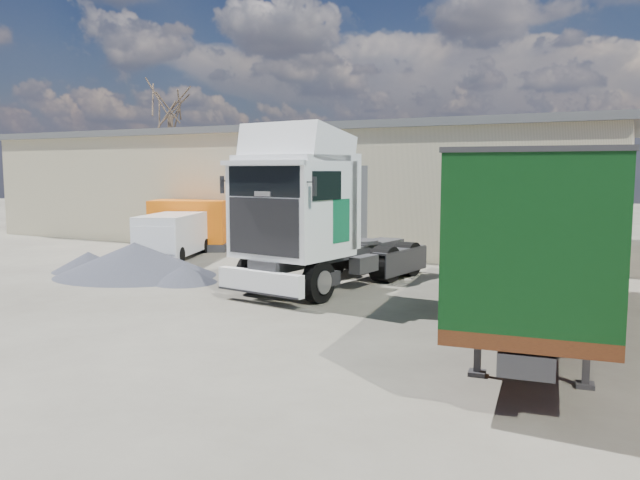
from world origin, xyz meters
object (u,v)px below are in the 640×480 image
at_px(bare_tree, 170,100).
at_px(panel_van, 172,235).
at_px(orange_skip, 190,228).
at_px(box_trailer, 540,224).
at_px(tractor_unit, 312,222).

xyz_separation_m(bare_tree, panel_van, (11.06, -13.17, -7.03)).
height_order(bare_tree, panel_van, bare_tree).
distance_m(panel_van, orange_skip, 2.68).
bearing_deg(box_trailer, bare_tree, 138.04).
distance_m(tractor_unit, box_trailer, 6.55).
bearing_deg(panel_van, box_trailer, -38.98).
relative_size(tractor_unit, orange_skip, 1.82).
bearing_deg(bare_tree, tractor_unit, -41.11).
bearing_deg(orange_skip, panel_van, -90.30).
height_order(bare_tree, tractor_unit, bare_tree).
xyz_separation_m(tractor_unit, box_trailer, (6.34, -1.63, 0.31)).
bearing_deg(bare_tree, orange_skip, -46.95).
xyz_separation_m(bare_tree, box_trailer, (25.38, -18.24, -5.65)).
xyz_separation_m(box_trailer, panel_van, (-14.32, 5.08, -1.38)).
relative_size(bare_tree, orange_skip, 2.40).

